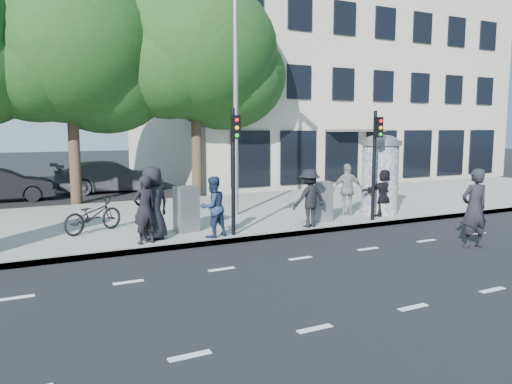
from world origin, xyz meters
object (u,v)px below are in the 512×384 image
ad_column_right (380,173)px  ped_c (213,207)px  ped_f (383,192)px  car_right (110,176)px  ped_a (153,203)px  traffic_pole_far (375,154)px  ped_b (145,210)px  cabinet_right (322,201)px  man_road (474,208)px  bicycle (93,215)px  ped_e (348,190)px  traffic_pole_near (234,158)px  car_mid (1,185)px  ped_d (309,198)px  street_lamp (236,73)px  cabinet_left (186,209)px

ad_column_right → ped_c: size_ratio=1.63×
ped_f → car_right: size_ratio=0.31×
ped_a → car_right: (1.15, 11.72, -0.37)m
car_right → traffic_pole_far: bearing=-158.5°
ped_b → cabinet_right: ped_b is taller
man_road → bicycle: size_ratio=1.09×
ad_column_right → ped_e: bearing=172.6°
traffic_pole_near → traffic_pole_far: same height
bicycle → car_mid: 9.09m
ped_d → bicycle: size_ratio=0.92×
ped_b → ped_d: (4.82, -0.07, -0.01)m
traffic_pole_near → man_road: bearing=-34.3°
ped_b → man_road: size_ratio=0.85×
ped_f → man_road: size_ratio=0.78×
cabinet_right → street_lamp: bearing=146.8°
street_lamp → bicycle: size_ratio=4.32×
ped_f → car_right: 13.38m
ad_column_right → ped_c: 6.48m
ped_f → cabinet_right: size_ratio=1.28×
car_right → ped_c: bearing=177.8°
cabinet_left → car_right: bearing=78.8°
ped_e → cabinet_right: ped_e is taller
ad_column_right → cabinet_left: bearing=178.9°
ad_column_right → man_road: ad_column_right is taller
ped_d → ped_e: size_ratio=0.99×
ped_c → ped_f: 6.20m
car_mid → car_right: bearing=-72.8°
street_lamp → ped_b: street_lamp is taller
ped_c → cabinet_right: (3.89, 0.59, -0.19)m
ped_b → car_right: (1.44, 12.02, -0.27)m
ped_e → cabinet_left: 5.58m
street_lamp → man_road: (3.69, -6.31, -3.78)m
man_road → cabinet_left: man_road is taller
ped_b → car_mid: size_ratio=0.41×
ped_a → bicycle: bearing=-74.1°
traffic_pole_far → ped_e: 1.63m
ped_e → cabinet_right: (-1.30, -0.42, -0.24)m
ad_column_right → man_road: bearing=-99.3°
traffic_pole_near → ped_f: traffic_pole_near is taller
ped_a → cabinet_right: 5.40m
ped_b → car_mid: bearing=-88.1°
ad_column_right → ped_f: (-0.22, -0.43, -0.60)m
bicycle → cabinet_right: size_ratio=1.50×
ad_column_right → cabinet_right: (-2.51, -0.26, -0.77)m
ped_e → bicycle: size_ratio=0.93×
ped_b → car_mid: (-3.20, 10.78, -0.32)m
ped_b → traffic_pole_near: bearing=162.3°
ped_b → ped_c: size_ratio=1.06×
traffic_pole_far → car_right: (-5.75, 12.15, -1.49)m
cabinet_left → car_right: size_ratio=0.25×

